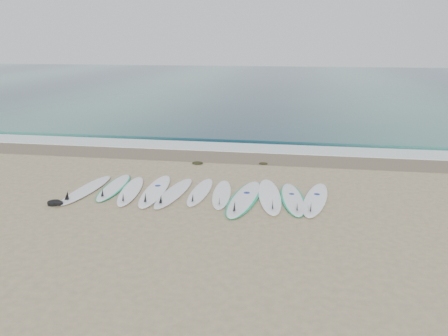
% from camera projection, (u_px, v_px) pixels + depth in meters
% --- Properties ---
extents(ground, '(120.00, 120.00, 0.00)m').
position_uv_depth(ground, '(198.00, 195.00, 11.86)').
color(ground, '#9C8B65').
extents(ocean, '(120.00, 55.00, 0.03)m').
position_uv_depth(ocean, '(271.00, 83.00, 42.62)').
color(ocean, '#225151').
rests_on(ocean, ground).
extents(wet_sand_band, '(120.00, 1.80, 0.01)m').
position_uv_depth(wet_sand_band, '(223.00, 157.00, 15.74)').
color(wet_sand_band, brown).
rests_on(wet_sand_band, ground).
extents(foam_band, '(120.00, 1.40, 0.04)m').
position_uv_depth(foam_band, '(229.00, 147.00, 17.06)').
color(foam_band, silver).
rests_on(foam_band, ground).
extents(wave_crest, '(120.00, 1.00, 0.10)m').
position_uv_depth(wave_crest, '(234.00, 138.00, 18.48)').
color(wave_crest, '#225151').
rests_on(wave_crest, ground).
extents(surfboard_0, '(0.72, 2.63, 0.33)m').
position_uv_depth(surfboard_0, '(85.00, 190.00, 12.11)').
color(surfboard_0, silver).
rests_on(surfboard_0, ground).
extents(surfboard_1, '(0.74, 2.44, 0.31)m').
position_uv_depth(surfboard_1, '(114.00, 187.00, 12.35)').
color(surfboard_1, white).
rests_on(surfboard_1, ground).
extents(surfboard_2, '(0.90, 2.53, 0.32)m').
position_uv_depth(surfboard_2, '(130.00, 191.00, 12.03)').
color(surfboard_2, white).
rests_on(surfboard_2, ground).
extents(surfboard_3, '(0.76, 2.80, 0.35)m').
position_uv_depth(surfboard_3, '(155.00, 191.00, 12.01)').
color(surfboard_3, white).
rests_on(surfboard_3, ground).
extents(surfboard_4, '(0.76, 2.61, 0.33)m').
position_uv_depth(surfboard_4, '(173.00, 193.00, 11.86)').
color(surfboard_4, silver).
rests_on(surfboard_4, ground).
extents(surfboard_5, '(0.53, 2.35, 0.30)m').
position_uv_depth(surfboard_5, '(200.00, 192.00, 11.96)').
color(surfboard_5, white).
rests_on(surfboard_5, ground).
extents(surfboard_6, '(0.71, 2.38, 0.30)m').
position_uv_depth(surfboard_6, '(222.00, 194.00, 11.78)').
color(surfboard_6, white).
rests_on(surfboard_6, ground).
extents(surfboard_7, '(1.02, 2.98, 0.37)m').
position_uv_depth(surfboard_7, '(244.00, 198.00, 11.46)').
color(surfboard_7, white).
rests_on(surfboard_7, ground).
extents(surfboard_8, '(0.96, 2.88, 0.36)m').
position_uv_depth(surfboard_8, '(270.00, 196.00, 11.60)').
color(surfboard_8, white).
rests_on(surfboard_8, ground).
extents(surfboard_9, '(0.92, 2.57, 0.32)m').
position_uv_depth(surfboard_9, '(293.00, 199.00, 11.45)').
color(surfboard_9, white).
rests_on(surfboard_9, ground).
extents(surfboard_10, '(0.97, 2.76, 0.35)m').
position_uv_depth(surfboard_10, '(315.00, 200.00, 11.37)').
color(surfboard_10, white).
rests_on(surfboard_10, ground).
extents(seaweed_near, '(0.39, 0.30, 0.08)m').
position_uv_depth(seaweed_near, '(198.00, 163.00, 14.83)').
color(seaweed_near, black).
rests_on(seaweed_near, ground).
extents(seaweed_far, '(0.31, 0.24, 0.06)m').
position_uv_depth(seaweed_far, '(263.00, 164.00, 14.78)').
color(seaweed_far, black).
rests_on(seaweed_far, ground).
extents(leash_coil, '(0.46, 0.36, 0.11)m').
position_uv_depth(leash_coil, '(55.00, 203.00, 11.15)').
color(leash_coil, black).
rests_on(leash_coil, ground).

